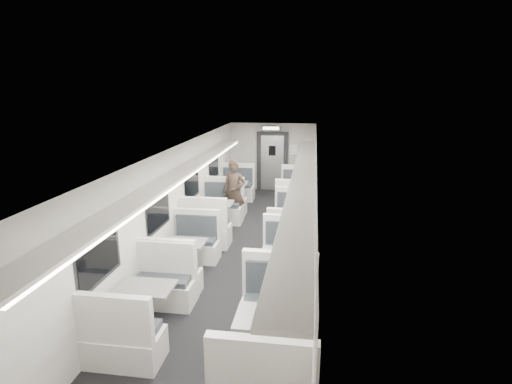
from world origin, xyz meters
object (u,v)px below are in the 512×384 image
(booth_left_d, at_px, (147,307))
(vestibule_door, at_px, (272,162))
(booth_right_d, at_px, (272,344))
(booth_right_a, at_px, (297,198))
(passenger, at_px, (234,192))
(booth_left_c, at_px, (185,258))
(booth_right_c, at_px, (285,271))
(booth_right_b, at_px, (292,226))
(exit_sign, at_px, (271,128))
(booth_left_b, at_px, (214,217))
(booth_left_a, at_px, (233,194))

(booth_left_d, distance_m, vestibule_door, 8.87)
(booth_right_d, bearing_deg, booth_right_a, 90.00)
(booth_left_d, bearing_deg, passenger, 86.25)
(passenger, height_order, vestibule_door, vestibule_door)
(booth_left_c, relative_size, booth_right_c, 0.96)
(booth_right_b, xyz_separation_m, booth_right_d, (0.00, -4.66, 0.05))
(exit_sign, bearing_deg, booth_left_b, -103.90)
(passenger, bearing_deg, booth_left_b, -104.56)
(booth_left_c, bearing_deg, booth_left_b, 90.00)
(booth_left_a, bearing_deg, booth_left_d, -90.00)
(booth_right_d, bearing_deg, vestibule_door, 96.03)
(booth_right_a, relative_size, booth_right_d, 0.97)
(booth_right_b, xyz_separation_m, vestibule_door, (-1.00, 4.81, 0.67))
(booth_left_a, xyz_separation_m, booth_right_b, (2.00, -2.60, -0.03))
(booth_right_b, bearing_deg, exit_sign, 103.03)
(booth_left_a, bearing_deg, passenger, -76.61)
(booth_left_a, xyz_separation_m, booth_right_a, (2.00, -0.17, 0.01))
(booth_right_a, relative_size, vestibule_door, 1.07)
(booth_left_b, distance_m, booth_right_c, 3.38)
(booth_right_c, height_order, passenger, passenger)
(booth_left_c, bearing_deg, vestibule_door, 81.81)
(booth_right_a, bearing_deg, booth_left_d, -107.33)
(vestibule_door, xyz_separation_m, exit_sign, (0.00, -0.49, 1.24))
(booth_left_c, distance_m, vestibule_door, 7.05)
(booth_left_a, distance_m, booth_left_c, 4.74)
(booth_right_a, relative_size, booth_right_b, 1.09)
(booth_left_a, height_order, booth_right_b, booth_left_a)
(booth_left_c, height_order, booth_right_c, booth_right_c)
(booth_right_a, xyz_separation_m, vestibule_door, (-1.00, 2.38, 0.64))
(booth_left_c, height_order, booth_right_b, booth_right_b)
(passenger, bearing_deg, booth_left_a, 109.50)
(booth_right_a, bearing_deg, booth_right_c, -90.00)
(booth_left_a, distance_m, booth_right_a, 2.01)
(passenger, bearing_deg, exit_sign, 84.22)
(booth_left_b, bearing_deg, booth_right_b, -7.99)
(booth_left_c, bearing_deg, exit_sign, 81.20)
(booth_left_d, xyz_separation_m, passenger, (0.34, 5.16, 0.49))
(booth_left_c, xyz_separation_m, exit_sign, (1.00, 6.46, 1.92))
(booth_right_b, height_order, exit_sign, exit_sign)
(booth_left_a, xyz_separation_m, passenger, (0.34, -1.42, 0.47))
(vestibule_door, distance_m, exit_sign, 1.33)
(booth_right_b, distance_m, booth_right_d, 4.66)
(booth_left_c, bearing_deg, booth_right_c, -8.74)
(exit_sign, bearing_deg, booth_left_a, -120.13)
(passenger, relative_size, vestibule_door, 0.82)
(booth_left_d, xyz_separation_m, booth_right_a, (2.00, 6.41, 0.03))
(booth_left_c, height_order, booth_right_a, booth_right_a)
(booth_right_d, bearing_deg, booth_left_b, 112.05)
(booth_left_c, bearing_deg, booth_right_d, -51.56)
(booth_left_c, bearing_deg, booth_right_b, 46.91)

